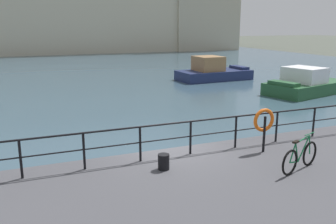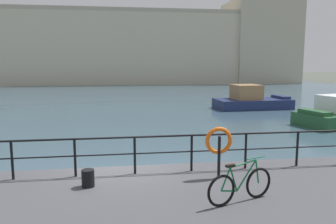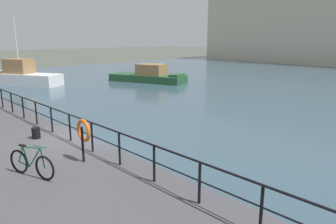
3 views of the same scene
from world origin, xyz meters
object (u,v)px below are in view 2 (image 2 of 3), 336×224
Objects in this scene: moored_red_daysailer at (251,100)px; life_ring_stand at (219,142)px; mooring_bollard at (88,178)px; parked_bicycle at (240,186)px; harbor_building at (147,48)px.

life_ring_stand is at bearing -117.70° from moored_red_daysailer.
moored_red_daysailer is 4.69× the size of life_ring_stand.
mooring_bollard is at bearing -176.65° from life_ring_stand.
moored_red_daysailer is at bearing 65.31° from life_ring_stand.
moored_red_daysailer reaches higher than mooring_bollard.
life_ring_stand is (0.00, 1.68, 0.59)m from parked_bicycle.
harbor_building is 38.57m from moored_red_daysailer.
moored_red_daysailer is 22.88m from mooring_bollard.
mooring_bollard is at bearing -125.37° from moored_red_daysailer.
harbor_building reaches higher than life_ring_stand.
parked_bicycle is 3.75m from mooring_bollard.
moored_red_daysailer is 21.07m from life_ring_stand.
life_ring_stand is (-3.05, -56.80, -4.83)m from harbor_building.
life_ring_stand reaches higher than mooring_bollard.
parked_bicycle is 1.78m from life_ring_stand.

